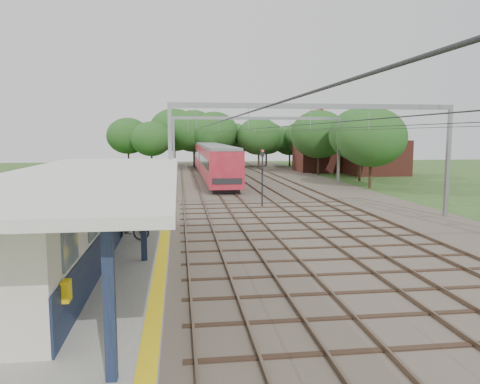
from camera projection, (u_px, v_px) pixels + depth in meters
ground at (345, 322)px, 13.01m from camera, size 160.00×160.00×0.00m
ballast_bed at (272, 191)px, 43.05m from camera, size 18.00×90.00×0.10m
platform at (125, 226)px, 25.80m from camera, size 5.00×52.00×0.35m
yellow_stripe at (167, 222)px, 26.07m from camera, size 0.45×52.00×0.01m
station_building at (69, 214)px, 18.51m from camera, size 3.41×18.00×3.40m
canopy at (91, 176)px, 17.47m from camera, size 6.40×20.00×3.44m
rail_tracks at (246, 190)px, 42.71m from camera, size 11.80×88.00×0.15m
catenary_system at (277, 131)px, 37.66m from camera, size 17.22×88.00×7.00m
tree_band at (235, 137)px, 69.13m from camera, size 31.72×30.88×8.82m
house_near at (377, 152)px, 60.64m from camera, size 7.00×6.12×7.89m
house_far at (325, 149)px, 65.86m from camera, size 8.00×6.12×8.66m
person at (120, 217)px, 22.56m from camera, size 0.66×0.46×1.73m
bicycle at (128, 228)px, 21.38m from camera, size 2.06×0.91×1.20m
train at (211, 159)px, 57.72m from camera, size 3.02×37.62×3.96m
signal_post at (262, 172)px, 33.12m from camera, size 0.31×0.28×4.17m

